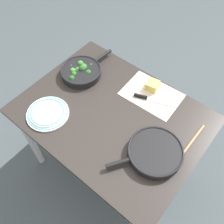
{
  "coord_description": "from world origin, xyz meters",
  "views": [
    {
      "loc": [
        0.54,
        -0.66,
        2.01
      ],
      "look_at": [
        0.0,
        0.0,
        0.79
      ],
      "focal_mm": 40.0,
      "sensor_mm": 36.0,
      "label": 1
    }
  ],
  "objects_px": {
    "dinner_plate_stack": "(48,113)",
    "cheese_block": "(152,85)",
    "skillet_eggs": "(155,152)",
    "wooden_spoon": "(185,151)",
    "skillet_broccoli": "(81,71)",
    "grater_knife": "(148,99)"
  },
  "relations": [
    {
      "from": "skillet_eggs",
      "to": "dinner_plate_stack",
      "type": "bearing_deg",
      "value": -41.25
    },
    {
      "from": "skillet_broccoli",
      "to": "dinner_plate_stack",
      "type": "xyz_separation_m",
      "value": [
        0.07,
        -0.37,
        -0.02
      ]
    },
    {
      "from": "skillet_broccoli",
      "to": "skillet_eggs",
      "type": "distance_m",
      "value": 0.74
    },
    {
      "from": "skillet_broccoli",
      "to": "wooden_spoon",
      "type": "height_order",
      "value": "skillet_broccoli"
    },
    {
      "from": "skillet_eggs",
      "to": "wooden_spoon",
      "type": "xyz_separation_m",
      "value": [
        0.12,
        0.12,
        -0.02
      ]
    },
    {
      "from": "grater_knife",
      "to": "dinner_plate_stack",
      "type": "bearing_deg",
      "value": -151.57
    },
    {
      "from": "grater_knife",
      "to": "cheese_block",
      "type": "xyz_separation_m",
      "value": [
        -0.03,
        0.09,
        0.02
      ]
    },
    {
      "from": "wooden_spoon",
      "to": "dinner_plate_stack",
      "type": "relative_size",
      "value": 1.34
    },
    {
      "from": "cheese_block",
      "to": "dinner_plate_stack",
      "type": "height_order",
      "value": "cheese_block"
    },
    {
      "from": "dinner_plate_stack",
      "to": "cheese_block",
      "type": "bearing_deg",
      "value": 57.25
    },
    {
      "from": "skillet_broccoli",
      "to": "wooden_spoon",
      "type": "relative_size",
      "value": 1.22
    },
    {
      "from": "skillet_eggs",
      "to": "wooden_spoon",
      "type": "bearing_deg",
      "value": 167.54
    },
    {
      "from": "wooden_spoon",
      "to": "cheese_block",
      "type": "bearing_deg",
      "value": -122.99
    },
    {
      "from": "grater_knife",
      "to": "cheese_block",
      "type": "height_order",
      "value": "cheese_block"
    },
    {
      "from": "wooden_spoon",
      "to": "skillet_eggs",
      "type": "bearing_deg",
      "value": -44.1
    },
    {
      "from": "grater_knife",
      "to": "cheese_block",
      "type": "distance_m",
      "value": 0.1
    },
    {
      "from": "skillet_broccoli",
      "to": "cheese_block",
      "type": "bearing_deg",
      "value": -60.13
    },
    {
      "from": "skillet_eggs",
      "to": "dinner_plate_stack",
      "type": "distance_m",
      "value": 0.67
    },
    {
      "from": "cheese_block",
      "to": "dinner_plate_stack",
      "type": "xyz_separation_m",
      "value": [
        -0.37,
        -0.57,
        -0.01
      ]
    },
    {
      "from": "skillet_eggs",
      "to": "dinner_plate_stack",
      "type": "relative_size",
      "value": 1.52
    },
    {
      "from": "skillet_eggs",
      "to": "grater_knife",
      "type": "relative_size",
      "value": 1.52
    },
    {
      "from": "cheese_block",
      "to": "dinner_plate_stack",
      "type": "bearing_deg",
      "value": -122.75
    }
  ]
}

